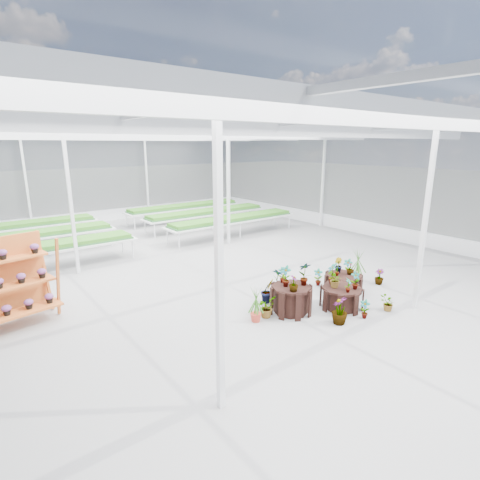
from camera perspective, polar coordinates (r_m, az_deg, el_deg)
ground_plane at (r=10.88m, az=-2.06°, el=-7.38°), size 24.00×24.00×0.00m
greenhouse_shell at (r=10.26m, az=-2.17°, el=4.36°), size 18.00×24.00×4.50m
steel_frame at (r=10.26m, az=-2.17°, el=4.36°), size 18.00×24.00×4.50m
nursery_benches at (r=16.89m, az=-16.54°, el=1.45°), size 16.00×7.00×0.84m
plinth_tall at (r=9.38m, az=7.77°, el=-8.94°), size 1.28×1.28×0.68m
plinth_mid at (r=9.90m, az=15.20°, el=-8.48°), size 1.22×1.22×0.55m
plinth_low at (r=11.05m, az=15.45°, el=-6.27°), size 1.22×1.22×0.46m
shelf_rack at (r=9.90m, az=-31.64°, el=-5.67°), size 2.04×1.30×2.01m
nursery_plants at (r=10.04m, az=11.83°, el=-6.56°), size 4.78×3.14×1.28m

